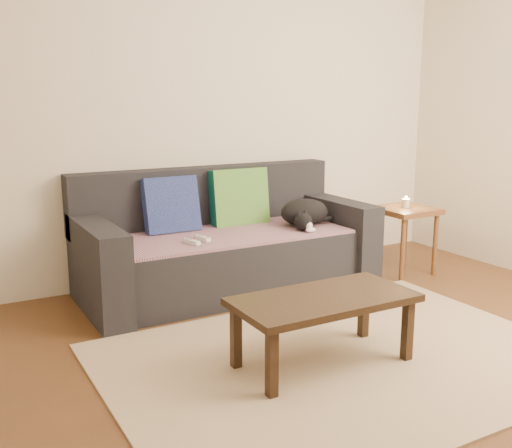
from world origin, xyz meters
name	(u,v)px	position (x,y,z in m)	size (l,w,h in m)	color
ground	(361,371)	(0.00, 0.00, 0.00)	(4.50, 4.50, 0.00)	brown
back_wall	(199,109)	(0.00, 2.00, 1.30)	(4.50, 0.04, 2.60)	beige
sofa	(225,248)	(0.00, 1.57, 0.31)	(2.10, 0.94, 0.87)	#232328
throw_blanket	(231,234)	(0.00, 1.48, 0.43)	(1.66, 0.74, 0.02)	#3C274A
cushion_navy	(171,205)	(-0.35, 1.74, 0.63)	(0.40, 0.10, 0.40)	#141756
cushion_green	(239,199)	(0.21, 1.74, 0.63)	(0.45, 0.11, 0.45)	#0B4A3F
cat	(305,213)	(0.59, 1.42, 0.54)	(0.48, 0.45, 0.20)	black
wii_remote_a	(192,242)	(-0.38, 1.30, 0.46)	(0.15, 0.04, 0.03)	white
wii_remote_b	(203,239)	(-0.28, 1.35, 0.46)	(0.15, 0.04, 0.03)	white
side_table	(405,219)	(1.43, 1.24, 0.44)	(0.43, 0.43, 0.53)	brown
candle	(406,203)	(1.43, 1.24, 0.57)	(0.06, 0.06, 0.09)	beige
rug	(343,359)	(0.00, 0.15, 0.01)	(2.50, 1.80, 0.01)	tan
coffee_table	(324,305)	(-0.13, 0.16, 0.33)	(0.95, 0.48, 0.38)	black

